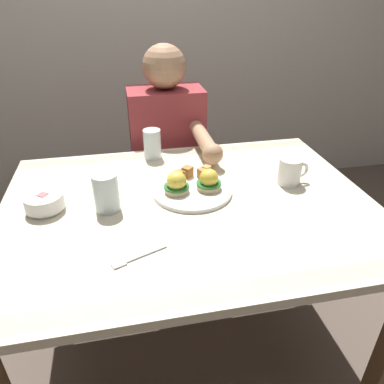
{
  "coord_description": "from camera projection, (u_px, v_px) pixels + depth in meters",
  "views": [
    {
      "loc": [
        -0.19,
        -0.98,
        1.36
      ],
      "look_at": [
        0.01,
        0.0,
        0.78
      ],
      "focal_mm": 33.98,
      "sensor_mm": 36.0,
      "label": 1
    }
  ],
  "objects": [
    {
      "name": "ground_plane",
      "position": [
        190.0,
        350.0,
        1.55
      ],
      "size": [
        6.0,
        6.0,
        0.0
      ],
      "primitive_type": "plane",
      "color": "brown"
    },
    {
      "name": "dining_table",
      "position": [
        189.0,
        229.0,
        1.23
      ],
      "size": [
        1.2,
        0.9,
        0.74
      ],
      "color": "beige",
      "rests_on": "ground_plane"
    },
    {
      "name": "eggs_benedict_plate",
      "position": [
        192.0,
        186.0,
        1.22
      ],
      "size": [
        0.27,
        0.27,
        0.09
      ],
      "color": "white",
      "rests_on": "dining_table"
    },
    {
      "name": "fruit_bowl",
      "position": [
        44.0,
        202.0,
        1.13
      ],
      "size": [
        0.12,
        0.12,
        0.06
      ],
      "color": "white",
      "rests_on": "dining_table"
    },
    {
      "name": "coffee_mug",
      "position": [
        290.0,
        170.0,
        1.27
      ],
      "size": [
        0.11,
        0.08,
        0.09
      ],
      "color": "white",
      "rests_on": "dining_table"
    },
    {
      "name": "fork",
      "position": [
        136.0,
        257.0,
        0.94
      ],
      "size": [
        0.15,
        0.07,
        0.0
      ],
      "color": "silver",
      "rests_on": "dining_table"
    },
    {
      "name": "water_glass_near",
      "position": [
        106.0,
        194.0,
        1.12
      ],
      "size": [
        0.08,
        0.08,
        0.12
      ],
      "color": "silver",
      "rests_on": "dining_table"
    },
    {
      "name": "water_glass_far",
      "position": [
        152.0,
        146.0,
        1.45
      ],
      "size": [
        0.07,
        0.07,
        0.12
      ],
      "color": "silver",
      "rests_on": "dining_table"
    },
    {
      "name": "diner_person",
      "position": [
        169.0,
        153.0,
        1.73
      ],
      "size": [
        0.34,
        0.54,
        1.14
      ],
      "color": "#33333D",
      "rests_on": "ground_plane"
    }
  ]
}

